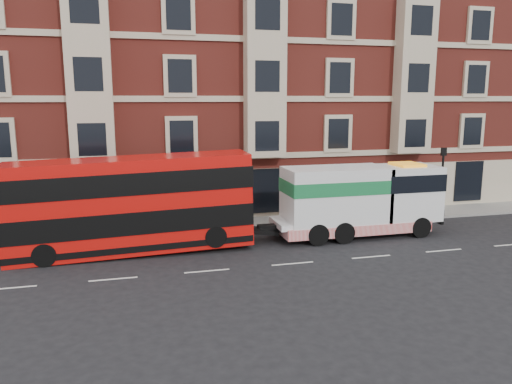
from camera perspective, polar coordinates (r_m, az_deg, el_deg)
ground at (r=23.36m, az=4.20°, el=-8.17°), size 120.00×120.00×0.00m
sidewalk at (r=30.24m, az=-0.37°, el=-3.61°), size 90.00×3.00×0.15m
victorian_terrace at (r=36.81m, az=-2.57°, el=14.60°), size 45.00×12.00×20.40m
lamp_post_west at (r=27.57m, az=-11.88°, el=0.29°), size 0.35×0.15×4.35m
lamp_post_east at (r=33.57m, az=20.49°, el=1.67°), size 0.35×0.15×4.35m
double_decker_bus at (r=25.07m, az=-14.06°, el=-1.24°), size 11.65×2.67×4.72m
tow_truck at (r=27.95m, az=11.52°, el=-0.84°), size 9.33×2.76×3.89m
pedestrian at (r=27.93m, az=-18.57°, el=-3.56°), size 0.59×0.41×1.57m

